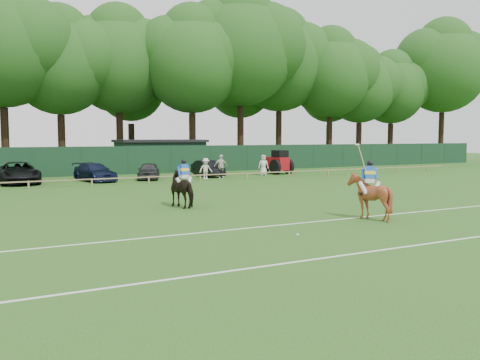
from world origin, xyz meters
TOP-DOWN VIEW (x-y plane):
  - ground at (0.00, 0.00)m, footprint 160.00×160.00m
  - horse_dark at (-1.27, 5.36)m, footprint 1.37×2.22m
  - horse_chestnut at (4.08, -1.46)m, footprint 2.17×2.24m
  - suv_black at (-7.27, 22.00)m, footprint 2.68×5.62m
  - sedan_navy at (-2.06, 21.50)m, footprint 2.87×4.94m
  - hatch_grey at (2.02, 21.21)m, footprint 2.88×4.20m
  - estate_black at (7.28, 21.65)m, footprint 1.46×4.10m
  - spectator_left at (5.99, 19.16)m, footprint 1.08×0.62m
  - spectator_mid at (7.57, 19.72)m, footprint 1.17×0.62m
  - spectator_right at (12.02, 20.53)m, footprint 1.02×0.85m
  - rider_dark at (-1.27, 5.35)m, footprint 0.93×0.47m
  - rider_chestnut at (4.07, -1.47)m, footprint 0.87×0.81m
  - polo_ball at (-0.49, -3.05)m, footprint 0.09×0.09m
  - pitch_lines at (0.00, -3.50)m, footprint 60.00×5.10m
  - pitch_rail at (0.00, 18.00)m, footprint 62.10×0.10m
  - perimeter_fence at (0.00, 27.00)m, footprint 92.08×0.08m
  - utility_shed at (6.00, 30.00)m, footprint 8.40×4.40m
  - tree_row at (2.00, 35.00)m, footprint 96.00×12.00m
  - tractor at (14.06, 21.36)m, footprint 1.97×2.70m

SIDE VIEW (x-z plane):
  - ground at x=0.00m, z-range 0.00..0.00m
  - tree_row at x=2.00m, z-range -10.50..10.50m
  - pitch_lines at x=0.00m, z-range 0.00..0.01m
  - polo_ball at x=-0.49m, z-range 0.00..0.09m
  - pitch_rail at x=0.00m, z-range 0.20..0.70m
  - hatch_grey at x=2.02m, z-range 0.00..1.33m
  - estate_black at x=7.28m, z-range 0.00..1.35m
  - sedan_navy at x=-2.06m, z-range 0.00..1.35m
  - suv_black at x=-7.27m, z-range 0.00..1.55m
  - spectator_left at x=5.99m, z-range 0.00..1.66m
  - horse_dark at x=-1.27m, z-range 0.00..1.74m
  - spectator_right at x=12.02m, z-range 0.00..1.78m
  - horse_chestnut at x=4.08m, z-range 0.00..1.88m
  - spectator_mid at x=7.57m, z-range 0.00..1.90m
  - tractor at x=14.06m, z-range -0.06..2.07m
  - perimeter_fence at x=0.00m, z-range 0.00..2.50m
  - utility_shed at x=6.00m, z-range 0.02..3.06m
  - rider_dark at x=-1.27m, z-range 0.93..2.34m
  - rider_chestnut at x=4.07m, z-range 0.73..2.78m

